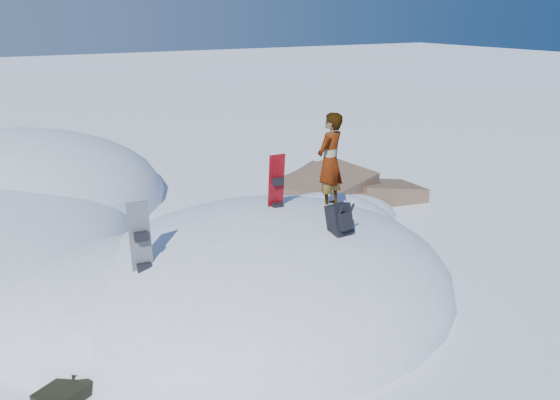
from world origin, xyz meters
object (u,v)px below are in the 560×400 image
snowboard_dark (142,255)px  person (330,161)px  snowboard_red (276,196)px  backpack (340,220)px

snowboard_dark → person: (3.63, 0.58, 0.77)m
snowboard_red → snowboard_dark: snowboard_red is taller
snowboard_red → snowboard_dark: size_ratio=0.96×
snowboard_red → backpack: size_ratio=2.66×
snowboard_red → backpack: bearing=-70.0°
snowboard_dark → backpack: (2.97, -0.69, 0.20)m
snowboard_dark → person: size_ratio=0.92×
backpack → snowboard_red: bearing=102.7°
snowboard_red → backpack: snowboard_red is taller
snowboard_dark → snowboard_red: bearing=20.1°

